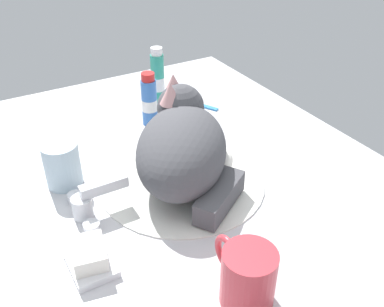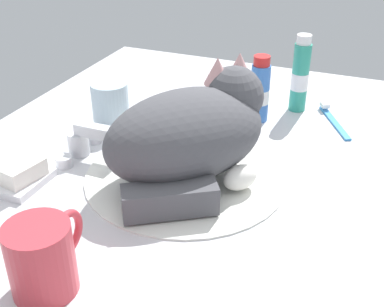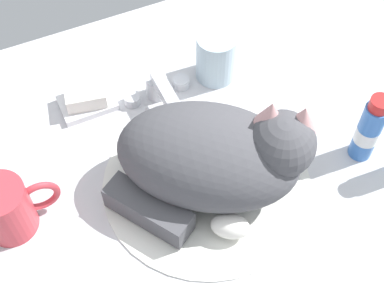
% 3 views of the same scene
% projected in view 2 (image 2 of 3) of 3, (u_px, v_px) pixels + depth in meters
% --- Properties ---
extents(ground_plane, '(1.10, 0.83, 0.03)m').
position_uv_depth(ground_plane, '(186.00, 185.00, 0.81)').
color(ground_plane, silver).
extents(sink_basin, '(0.32, 0.32, 0.01)m').
position_uv_depth(sink_basin, '(186.00, 175.00, 0.80)').
color(sink_basin, silver).
rests_on(sink_basin, ground_plane).
extents(faucet, '(0.12, 0.10, 0.06)m').
position_uv_depth(faucet, '(85.00, 141.00, 0.85)').
color(faucet, silver).
rests_on(faucet, ground_plane).
extents(cat, '(0.31, 0.29, 0.17)m').
position_uv_depth(cat, '(193.00, 131.00, 0.76)').
color(cat, '#4C4C51').
rests_on(cat, sink_basin).
extents(coffee_mug, '(0.12, 0.08, 0.09)m').
position_uv_depth(coffee_mug, '(43.00, 258.00, 0.57)').
color(coffee_mug, '#C63842').
rests_on(coffee_mug, ground_plane).
extents(rinse_cup, '(0.07, 0.07, 0.09)m').
position_uv_depth(rinse_cup, '(111.00, 106.00, 0.93)').
color(rinse_cup, silver).
rests_on(rinse_cup, ground_plane).
extents(soap_dish, '(0.09, 0.06, 0.01)m').
position_uv_depth(soap_dish, '(23.00, 181.00, 0.78)').
color(soap_dish, white).
rests_on(soap_dish, ground_plane).
extents(soap_bar, '(0.07, 0.06, 0.03)m').
position_uv_depth(soap_bar, '(21.00, 170.00, 0.77)').
color(soap_bar, white).
rests_on(soap_bar, soap_dish).
extents(toothpaste_bottle, '(0.04, 0.04, 0.13)m').
position_uv_depth(toothpaste_bottle, '(260.00, 91.00, 0.95)').
color(toothpaste_bottle, '#3870C6').
rests_on(toothpaste_bottle, ground_plane).
extents(mouthwash_bottle, '(0.03, 0.03, 0.15)m').
position_uv_depth(mouthwash_bottle, '(300.00, 76.00, 0.98)').
color(mouthwash_bottle, teal).
rests_on(mouthwash_bottle, ground_plane).
extents(toothbrush, '(0.13, 0.08, 0.02)m').
position_uv_depth(toothbrush, '(333.00, 119.00, 0.97)').
color(toothbrush, '#388CD8').
rests_on(toothbrush, ground_plane).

